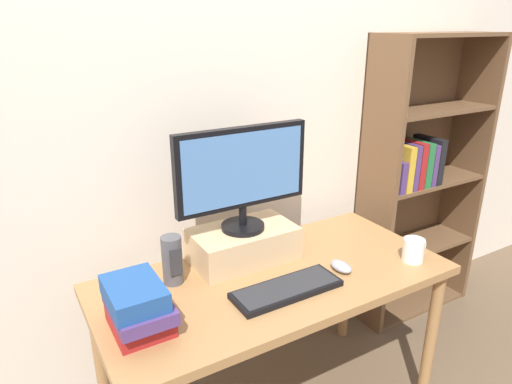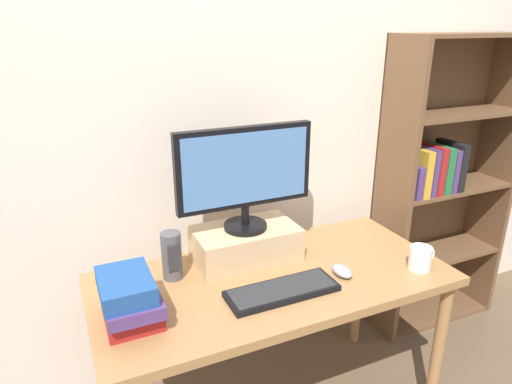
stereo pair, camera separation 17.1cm
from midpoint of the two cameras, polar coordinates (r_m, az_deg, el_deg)
back_wall at (r=2.03m, az=-7.46°, el=10.35°), size 7.00×0.08×2.60m
desk at (r=1.86m, az=-0.40°, el=-12.49°), size 1.39×0.66×0.72m
bookshelf_unit at (r=2.70m, az=17.81°, el=1.72°), size 0.76×0.28×1.60m
riser_box at (r=1.91m, az=-4.22°, el=-6.56°), size 0.43×0.25×0.14m
computer_monitor at (r=1.79m, az=-4.45°, el=2.34°), size 0.56×0.18×0.42m
keyboard at (r=1.71m, az=0.95°, el=-12.12°), size 0.42×0.15×0.02m
computer_mouse at (r=1.86m, az=7.99°, el=-9.27°), size 0.06×0.10×0.04m
book_stack at (r=1.56m, az=-17.73°, el=-13.56°), size 0.18×0.26×0.17m
coffee_mug at (r=1.99m, az=16.81°, el=-6.99°), size 0.12×0.09×0.10m
desk_speaker at (r=1.77m, az=-13.20°, el=-8.35°), size 0.08×0.08×0.19m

